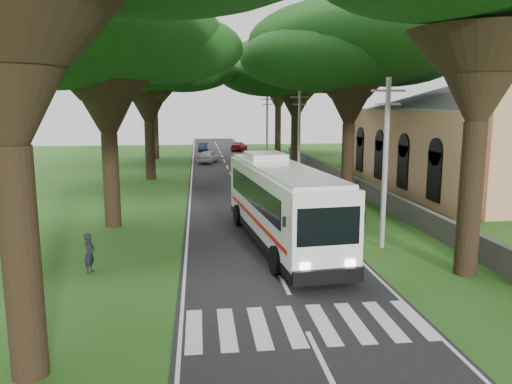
{
  "coord_description": "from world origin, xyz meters",
  "views": [
    {
      "loc": [
        -3.17,
        -16.26,
        6.77
      ],
      "look_at": [
        -0.15,
        9.61,
        2.2
      ],
      "focal_mm": 35.0,
      "sensor_mm": 36.0,
      "label": 1
    }
  ],
  "objects_px": {
    "pole_near": "(385,161)",
    "distant_car_b": "(203,147)",
    "distant_car_c": "(239,146)",
    "pedestrian": "(90,253)",
    "pole_far": "(267,126)",
    "church": "(463,128)",
    "pole_mid": "(299,135)",
    "distant_car_a": "(208,156)",
    "coach_bus": "(281,202)"
  },
  "relations": [
    {
      "from": "pole_near",
      "to": "distant_car_b",
      "type": "xyz_separation_m",
      "value": [
        -7.89,
        51.86,
        -3.53
      ]
    },
    {
      "from": "distant_car_c",
      "to": "pedestrian",
      "type": "bearing_deg",
      "value": 97.55
    },
    {
      "from": "pole_far",
      "to": "church",
      "type": "bearing_deg",
      "value": -63.18
    },
    {
      "from": "pole_far",
      "to": "distant_car_b",
      "type": "relative_size",
      "value": 2.14
    },
    {
      "from": "pole_near",
      "to": "pole_mid",
      "type": "relative_size",
      "value": 1.0
    },
    {
      "from": "pole_near",
      "to": "distant_car_a",
      "type": "xyz_separation_m",
      "value": [
        -7.47,
        36.39,
        -3.42
      ]
    },
    {
      "from": "pole_near",
      "to": "distant_car_a",
      "type": "relative_size",
      "value": 1.86
    },
    {
      "from": "distant_car_a",
      "to": "pedestrian",
      "type": "relative_size",
      "value": 2.61
    },
    {
      "from": "church",
      "to": "pole_near",
      "type": "xyz_separation_m",
      "value": [
        -12.36,
        -15.55,
        -0.73
      ]
    },
    {
      "from": "distant_car_b",
      "to": "pedestrian",
      "type": "relative_size",
      "value": 2.27
    },
    {
      "from": "pedestrian",
      "to": "pole_near",
      "type": "bearing_deg",
      "value": -69.53
    },
    {
      "from": "pole_near",
      "to": "pole_mid",
      "type": "bearing_deg",
      "value": 90.0
    },
    {
      "from": "church",
      "to": "pole_far",
      "type": "height_order",
      "value": "church"
    },
    {
      "from": "pole_far",
      "to": "pedestrian",
      "type": "relative_size",
      "value": 4.85
    },
    {
      "from": "pole_mid",
      "to": "pedestrian",
      "type": "relative_size",
      "value": 4.85
    },
    {
      "from": "pole_far",
      "to": "coach_bus",
      "type": "relative_size",
      "value": 0.6
    },
    {
      "from": "coach_bus",
      "to": "pole_mid",
      "type": "bearing_deg",
      "value": 70.19
    },
    {
      "from": "distant_car_a",
      "to": "pedestrian",
      "type": "bearing_deg",
      "value": 98.5
    },
    {
      "from": "pole_near",
      "to": "coach_bus",
      "type": "relative_size",
      "value": 0.6
    },
    {
      "from": "coach_bus",
      "to": "distant_car_c",
      "type": "xyz_separation_m",
      "value": [
        2.14,
        50.36,
        -1.41
      ]
    },
    {
      "from": "pole_near",
      "to": "distant_car_a",
      "type": "height_order",
      "value": "pole_near"
    },
    {
      "from": "pole_near",
      "to": "pedestrian",
      "type": "relative_size",
      "value": 4.85
    },
    {
      "from": "church",
      "to": "pedestrian",
      "type": "relative_size",
      "value": 14.54
    },
    {
      "from": "distant_car_a",
      "to": "distant_car_b",
      "type": "distance_m",
      "value": 15.47
    },
    {
      "from": "pole_near",
      "to": "pedestrian",
      "type": "xyz_separation_m",
      "value": [
        -13.14,
        -2.06,
        -3.35
      ]
    },
    {
      "from": "distant_car_b",
      "to": "pedestrian",
      "type": "xyz_separation_m",
      "value": [
        -5.25,
        -53.92,
        0.18
      ]
    },
    {
      "from": "pole_mid",
      "to": "pole_far",
      "type": "relative_size",
      "value": 1.0
    },
    {
      "from": "distant_car_c",
      "to": "pedestrian",
      "type": "distance_m",
      "value": 54.75
    },
    {
      "from": "pole_mid",
      "to": "pedestrian",
      "type": "xyz_separation_m",
      "value": [
        -13.14,
        -22.06,
        -3.35
      ]
    },
    {
      "from": "church",
      "to": "coach_bus",
      "type": "relative_size",
      "value": 1.8
    },
    {
      "from": "pole_far",
      "to": "distant_car_b",
      "type": "height_order",
      "value": "pole_far"
    },
    {
      "from": "pole_far",
      "to": "coach_bus",
      "type": "xyz_separation_m",
      "value": [
        -4.71,
        -38.7,
        -2.1
      ]
    },
    {
      "from": "church",
      "to": "pedestrian",
      "type": "distance_m",
      "value": 31.26
    },
    {
      "from": "coach_bus",
      "to": "distant_car_a",
      "type": "relative_size",
      "value": 3.09
    },
    {
      "from": "church",
      "to": "pole_far",
      "type": "xyz_separation_m",
      "value": [
        -12.36,
        24.45,
        -0.73
      ]
    },
    {
      "from": "pedestrian",
      "to": "distant_car_b",
      "type": "bearing_deg",
      "value": 5.99
    },
    {
      "from": "church",
      "to": "coach_bus",
      "type": "xyz_separation_m",
      "value": [
        -17.07,
        -14.25,
        -2.83
      ]
    },
    {
      "from": "pole_near",
      "to": "distant_car_c",
      "type": "bearing_deg",
      "value": 92.85
    },
    {
      "from": "pole_far",
      "to": "distant_car_a",
      "type": "bearing_deg",
      "value": -154.22
    },
    {
      "from": "church",
      "to": "pole_near",
      "type": "relative_size",
      "value": 3.0
    },
    {
      "from": "pole_mid",
      "to": "coach_bus",
      "type": "height_order",
      "value": "pole_mid"
    },
    {
      "from": "distant_car_a",
      "to": "pole_mid",
      "type": "bearing_deg",
      "value": 131.38
    },
    {
      "from": "pole_far",
      "to": "distant_car_c",
      "type": "height_order",
      "value": "pole_far"
    },
    {
      "from": "pole_far",
      "to": "pole_mid",
      "type": "bearing_deg",
      "value": -90.0
    },
    {
      "from": "distant_car_a",
      "to": "distant_car_c",
      "type": "height_order",
      "value": "distant_car_a"
    },
    {
      "from": "distant_car_c",
      "to": "distant_car_a",
      "type": "bearing_deg",
      "value": 90.89
    },
    {
      "from": "church",
      "to": "pole_mid",
      "type": "relative_size",
      "value": 3.0
    },
    {
      "from": "pole_near",
      "to": "pole_far",
      "type": "relative_size",
      "value": 1.0
    },
    {
      "from": "church",
      "to": "distant_car_c",
      "type": "distance_m",
      "value": 39.31
    },
    {
      "from": "distant_car_b",
      "to": "church",
      "type": "bearing_deg",
      "value": -57.46
    }
  ]
}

